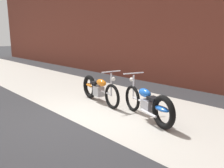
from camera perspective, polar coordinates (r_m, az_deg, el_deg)
name	(u,v)px	position (r m, az deg, el deg)	size (l,w,h in m)	color
ground_plane	(74,122)	(5.49, -9.42, -9.10)	(80.00, 80.00, 0.00)	#2D2D30
sidewalk_slab	(126,106)	(6.54, 3.57, -5.45)	(36.00, 3.50, 0.01)	#B2ADA3
brick_building_wall	(196,7)	(9.10, 19.88, 17.30)	(36.00, 0.50, 5.83)	brown
motorcycle_orange	(97,89)	(6.89, -3.63, -1.14)	(2.00, 0.66, 1.03)	black
motorcycle_blue	(150,104)	(5.40, 9.33, -4.98)	(1.94, 0.83, 1.03)	black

